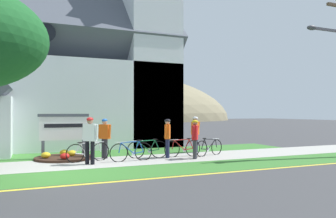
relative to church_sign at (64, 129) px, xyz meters
name	(u,v)px	position (x,y,z in m)	size (l,w,h in m)	color
ground	(47,158)	(-0.66, 0.16, -1.23)	(140.00, 140.00, 0.00)	#3D3D3F
sidewalk_slab	(50,165)	(-0.63, -1.77, -1.23)	(32.00, 2.69, 0.01)	#A8A59E
grass_verge	(55,178)	(-0.63, -4.22, -1.23)	(32.00, 2.20, 0.01)	#38722D
church_lawn	(47,156)	(-0.63, 0.86, -1.23)	(24.00, 2.58, 0.01)	#38722D
curb_paint_stripe	(58,186)	(-0.63, -5.46, -1.23)	(28.00, 0.16, 0.01)	yellow
church_building	(50,70)	(-0.21, 6.59, 3.27)	(14.96, 11.31, 13.26)	silver
church_sign	(64,129)	(0.00, 0.00, 0.00)	(2.06, 0.15, 1.85)	#474C56
flower_bed	(64,157)	(-0.02, -0.36, -1.15)	(2.35, 2.35, 0.34)	#382319
bicycle_white	(88,152)	(0.78, -1.43, -0.85)	(1.74, 0.48, 0.80)	black
bicycle_green	(183,148)	(4.80, -1.54, -0.86)	(1.72, 0.08, 0.82)	black
bicycle_orange	(148,149)	(3.26, -1.36, -0.85)	(1.69, 0.37, 0.82)	black
bicycle_black	(209,147)	(5.99, -1.74, -0.86)	(1.64, 0.61, 0.83)	black
bicycle_blue	(132,151)	(2.37, -1.96, -0.85)	(1.75, 0.11, 0.84)	black
cyclist_in_green_jersey	(105,135)	(1.55, -0.80, -0.27)	(0.46, 0.69, 1.65)	#2D2D33
cyclist_in_white_jersey	(168,135)	(4.02, -1.67, -0.28)	(0.43, 0.59, 1.63)	#191E38
cyclist_in_yellow_jersey	(195,136)	(4.96, -2.36, -0.30)	(0.48, 0.61, 1.60)	#2D2D33
cyclist_in_orange_jersey	(90,137)	(0.72, -2.17, -0.20)	(0.50, 0.64, 1.74)	black
cyclist_in_blue_jersey	(195,131)	(5.96, -0.48, -0.22)	(0.59, 0.46, 1.71)	#191E38
roadside_conifer	(159,78)	(6.62, 5.90, 2.96)	(3.08, 3.08, 6.28)	#3D2D1E
distant_hill	(54,121)	(3.63, 64.27, -1.23)	(87.28, 50.22, 26.09)	#847A5B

